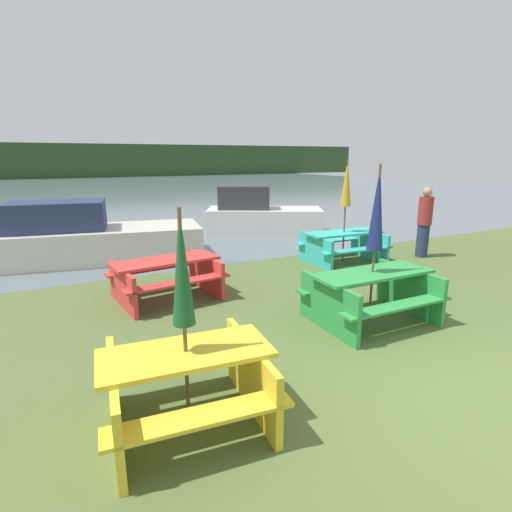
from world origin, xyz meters
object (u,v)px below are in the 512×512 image
boat_second (260,216)px  umbrella_gold (347,184)px  picnic_table_yellow (187,380)px  umbrella_navy (377,209)px  person (424,222)px  umbrella_darkgreen (182,271)px  picnic_table_teal (343,244)px  picnic_table_green (371,291)px  picnic_table_red (166,274)px  boat (91,238)px

boat_second → umbrella_gold: bearing=-61.5°
umbrella_gold → picnic_table_yellow: bearing=-141.6°
umbrella_navy → person: size_ratio=1.36×
picnic_table_yellow → boat_second: size_ratio=0.42×
umbrella_gold → umbrella_darkgreen: umbrella_gold is taller
umbrella_navy → boat_second: 7.66m
picnic_table_yellow → person: person is taller
picnic_table_yellow → picnic_table_teal: 6.65m
boat_second → umbrella_navy: bearing=-76.5°
umbrella_gold → boat_second: umbrella_gold is taller
umbrella_darkgreen → boat_second: (5.19, 8.41, -0.94)m
umbrella_gold → umbrella_navy: umbrella_gold is taller
umbrella_navy → umbrella_darkgreen: 3.46m
picnic_table_green → picnic_table_red: size_ratio=0.96×
umbrella_gold → umbrella_darkgreen: bearing=-141.6°
boat → person: size_ratio=2.92×
picnic_table_teal → umbrella_gold: umbrella_gold is taller
umbrella_gold → picnic_table_teal: bearing=0.0°
umbrella_navy → umbrella_gold: bearing=57.5°
umbrella_darkgreen → person: bearing=26.3°
picnic_table_yellow → umbrella_navy: umbrella_navy is taller
picnic_table_yellow → boat: (-0.20, 7.10, 0.10)m
picnic_table_green → boat: 6.95m
picnic_table_red → picnic_table_teal: 4.52m
picnic_table_red → person: 6.64m
umbrella_navy → person: 4.89m
picnic_table_yellow → boat: size_ratio=0.33×
umbrella_navy → picnic_table_red: bearing=136.1°
picnic_table_green → person: 4.83m
boat_second → picnic_table_red: bearing=-104.3°
picnic_table_yellow → picnic_table_red: bearing=78.3°
picnic_table_red → picnic_table_teal: bearing=7.6°
umbrella_darkgreen → picnic_table_red: bearing=78.3°
umbrella_darkgreen → person: 8.23m
picnic_table_green → umbrella_navy: size_ratio=0.80×
umbrella_gold → boat_second: 4.47m
picnic_table_yellow → umbrella_gold: 6.80m
picnic_table_teal → boat: bearing=151.2°
umbrella_gold → person: umbrella_gold is taller
person → boat: bearing=155.3°
picnic_table_red → boat_second: boat_second is taller
picnic_table_yellow → boat_second: 9.88m
boat → boat_second: boat_second is taller
umbrella_gold → person: (2.14, -0.49, -0.99)m
boat → boat_second: bearing=23.5°
picnic_table_teal → umbrella_darkgreen: size_ratio=0.93×
umbrella_navy → boat_second: umbrella_navy is taller
umbrella_gold → umbrella_navy: 3.61m
boat_second → person: (2.17, -4.77, 0.30)m
picnic_table_red → umbrella_darkgreen: size_ratio=0.96×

